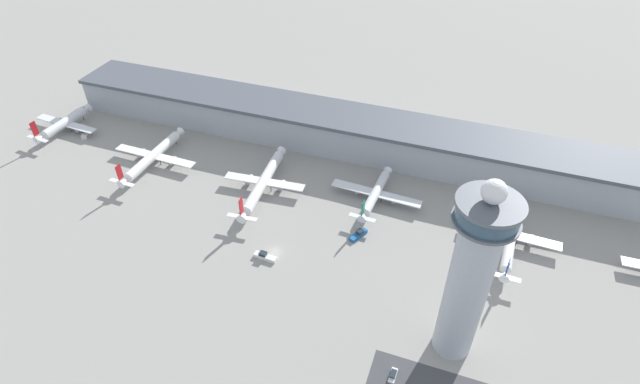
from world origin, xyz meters
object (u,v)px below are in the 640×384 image
at_px(airplane_gate_bravo, 153,156).
at_px(service_truck_baggage, 265,256).
at_px(service_truck_fuel, 85,134).
at_px(car_yellow_taxi, 393,375).
at_px(airplane_gate_alpha, 64,123).
at_px(airplane_gate_delta, 376,193).
at_px(airplane_gate_charlie, 263,182).
at_px(control_tower, 470,275).
at_px(service_truck_catering, 359,235).
at_px(airplane_gate_echo, 511,235).

relative_size(airplane_gate_bravo, service_truck_baggage, 5.10).
distance_m(service_truck_fuel, car_yellow_taxi, 177.53).
bearing_deg(airplane_gate_alpha, airplane_gate_delta, -0.39).
xyz_separation_m(airplane_gate_bravo, airplane_gate_charlie, (51.75, -0.88, 0.27)).
distance_m(airplane_gate_alpha, service_truck_baggage, 129.65).
xyz_separation_m(airplane_gate_charlie, service_truck_baggage, (15.87, -33.74, -3.43)).
bearing_deg(service_truck_fuel, airplane_gate_bravo, -10.59).
distance_m(airplane_gate_delta, service_truck_baggage, 50.70).
height_order(control_tower, airplane_gate_delta, control_tower).
relative_size(airplane_gate_charlie, service_truck_catering, 5.79).
bearing_deg(airplane_gate_alpha, airplane_gate_echo, -2.20).
relative_size(airplane_gate_alpha, service_truck_baggage, 4.07).
relative_size(airplane_gate_alpha, service_truck_fuel, 4.82).
xyz_separation_m(airplane_gate_alpha, service_truck_baggage, (122.14, -43.38, -3.04)).
xyz_separation_m(control_tower, airplane_gate_delta, (-37.34, 55.30, -26.37)).
distance_m(airplane_gate_charlie, car_yellow_taxi, 91.80).
relative_size(control_tower, car_yellow_taxi, 12.91).
height_order(airplane_gate_bravo, airplane_gate_echo, airplane_gate_bravo).
bearing_deg(control_tower, airplane_gate_alpha, 163.26).
bearing_deg(car_yellow_taxi, airplane_gate_alpha, 157.51).
bearing_deg(airplane_gate_delta, service_truck_catering, -91.46).
distance_m(service_truck_baggage, car_yellow_taxi, 58.87).
bearing_deg(airplane_gate_echo, service_truck_fuel, 177.86).
distance_m(airplane_gate_bravo, airplane_gate_echo, 145.89).
height_order(airplane_gate_alpha, airplane_gate_delta, airplane_gate_alpha).
bearing_deg(airplane_gate_bravo, airplane_gate_charlie, -0.98).
xyz_separation_m(airplane_gate_alpha, airplane_gate_delta, (149.84, -1.01, -0.14)).
bearing_deg(service_truck_baggage, airplane_gate_delta, 56.82).
height_order(airplane_gate_alpha, service_truck_fuel, airplane_gate_alpha).
bearing_deg(car_yellow_taxi, airplane_gate_delta, 108.56).
relative_size(service_truck_fuel, car_yellow_taxi, 1.50).
bearing_deg(service_truck_catering, airplane_gate_echo, 15.81).
bearing_deg(airplane_gate_echo, service_truck_baggage, -155.49).
bearing_deg(airplane_gate_charlie, airplane_gate_alpha, 174.82).
distance_m(airplane_gate_alpha, airplane_gate_delta, 149.84).
height_order(airplane_gate_delta, service_truck_baggage, airplane_gate_delta).
bearing_deg(airplane_gate_delta, service_truck_fuel, 179.84).
distance_m(airplane_gate_charlie, service_truck_baggage, 37.44).
bearing_deg(airplane_gate_charlie, airplane_gate_echo, 1.18).
relative_size(control_tower, airplane_gate_bravo, 1.42).
relative_size(control_tower, airplane_gate_delta, 1.67).
height_order(airplane_gate_delta, car_yellow_taxi, airplane_gate_delta).
bearing_deg(airplane_gate_charlie, service_truck_baggage, -64.81).
bearing_deg(airplane_gate_echo, airplane_gate_delta, 172.47).
height_order(service_truck_catering, service_truck_fuel, service_truck_fuel).
height_order(airplane_gate_delta, service_truck_catering, airplane_gate_delta).
xyz_separation_m(airplane_gate_echo, car_yellow_taxi, (-26.77, -64.20, -3.43)).
distance_m(control_tower, service_truck_baggage, 72.48).
height_order(service_truck_catering, car_yellow_taxi, service_truck_catering).
xyz_separation_m(airplane_gate_alpha, airplane_gate_charlie, (106.27, -9.64, 0.39)).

